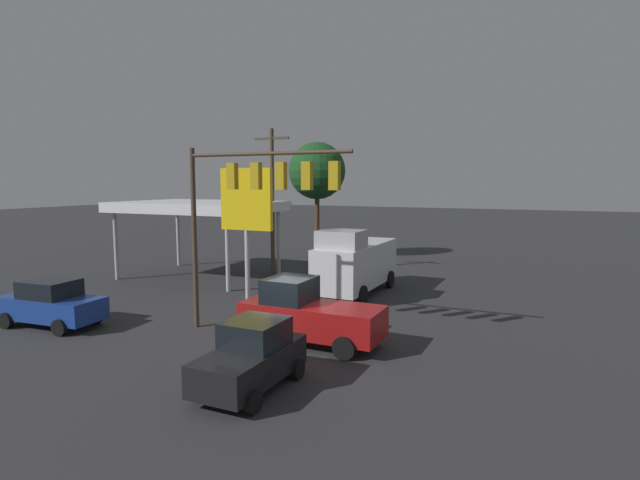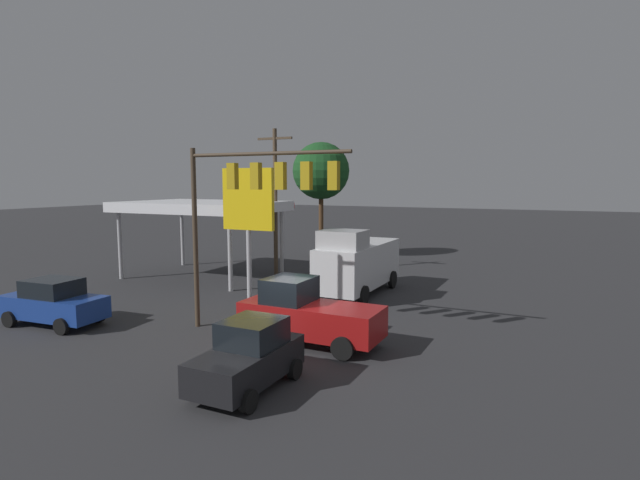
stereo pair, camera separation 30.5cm
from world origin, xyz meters
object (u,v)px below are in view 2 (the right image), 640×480
(hatchback_crossing, at_px, (249,356))
(pickup_parked, at_px, (307,314))
(price_sign, at_px, (248,205))
(delivery_truck, at_px, (357,263))
(sedan_waiting, at_px, (53,302))
(utility_pole, at_px, (275,199))
(street_tree, at_px, (321,171))
(traffic_signal_assembly, at_px, (255,191))

(hatchback_crossing, distance_m, pickup_parked, 4.32)
(price_sign, height_order, pickup_parked, price_sign)
(delivery_truck, xyz_separation_m, pickup_parked, (-1.24, 8.31, -0.58))
(sedan_waiting, relative_size, pickup_parked, 0.86)
(delivery_truck, bearing_deg, utility_pole, -112.43)
(street_tree, bearing_deg, hatchback_crossing, 110.31)
(sedan_waiting, height_order, pickup_parked, pickup_parked)
(hatchback_crossing, height_order, pickup_parked, pickup_parked)
(hatchback_crossing, distance_m, street_tree, 25.34)
(delivery_truck, bearing_deg, street_tree, -145.26)
(hatchback_crossing, bearing_deg, price_sign, -146.35)
(traffic_signal_assembly, relative_size, street_tree, 0.81)
(traffic_signal_assembly, xyz_separation_m, price_sign, (3.18, -4.35, -0.75))
(utility_pole, height_order, pickup_parked, utility_pole)
(street_tree, bearing_deg, pickup_parked, 113.74)
(delivery_truck, bearing_deg, hatchback_crossing, 7.79)
(hatchback_crossing, bearing_deg, pickup_parked, -175.71)
(sedan_waiting, height_order, street_tree, street_tree)
(traffic_signal_assembly, relative_size, utility_pole, 0.79)
(utility_pole, relative_size, sedan_waiting, 2.03)
(price_sign, xyz_separation_m, hatchback_crossing, (-5.69, 8.72, -3.86))
(price_sign, relative_size, hatchback_crossing, 1.72)
(traffic_signal_assembly, xyz_separation_m, pickup_parked, (-2.23, 0.06, -4.45))
(utility_pole, height_order, sedan_waiting, utility_pole)
(traffic_signal_assembly, height_order, delivery_truck, traffic_signal_assembly)
(traffic_signal_assembly, distance_m, delivery_truck, 9.16)
(price_sign, bearing_deg, delivery_truck, -136.99)
(traffic_signal_assembly, distance_m, hatchback_crossing, 6.83)
(price_sign, distance_m, pickup_parked, 7.90)
(price_sign, relative_size, sedan_waiting, 1.45)
(utility_pole, height_order, hatchback_crossing, utility_pole)
(delivery_truck, height_order, street_tree, street_tree)
(utility_pole, bearing_deg, hatchback_crossing, 117.72)
(delivery_truck, relative_size, pickup_parked, 1.31)
(utility_pole, xyz_separation_m, pickup_parked, (-7.84, 11.16, -3.76))
(price_sign, xyz_separation_m, street_tree, (2.87, -14.41, 1.92))
(price_sign, height_order, street_tree, street_tree)
(traffic_signal_assembly, height_order, utility_pole, utility_pole)
(traffic_signal_assembly, distance_m, price_sign, 5.44)
(traffic_signal_assembly, height_order, sedan_waiting, traffic_signal_assembly)
(traffic_signal_assembly, height_order, street_tree, street_tree)
(utility_pole, bearing_deg, pickup_parked, 125.10)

